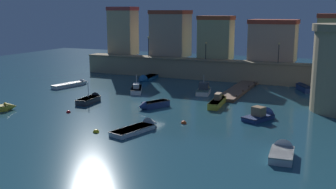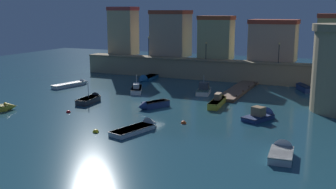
{
  "view_description": "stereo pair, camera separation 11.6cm",
  "coord_description": "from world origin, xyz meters",
  "px_view_note": "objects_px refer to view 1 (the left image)",
  "views": [
    {
      "loc": [
        21.57,
        -44.4,
        11.61
      ],
      "look_at": [
        0.0,
        4.62,
        0.57
      ],
      "focal_mm": 43.36,
      "sensor_mm": 36.0,
      "label": 1
    },
    {
      "loc": [
        21.67,
        -44.35,
        11.61
      ],
      "look_at": [
        0.0,
        4.62,
        0.57
      ],
      "focal_mm": 43.36,
      "sensor_mm": 36.0,
      "label": 2
    }
  ],
  "objects_px": {
    "moored_boat_4": "(146,78)",
    "mooring_buoy_1": "(184,123)",
    "mooring_buoy_2": "(68,113)",
    "moored_boat_5": "(263,115)",
    "moored_boat_3": "(91,99)",
    "moored_boat_9": "(204,90)",
    "moored_boat_1": "(142,127)",
    "mooring_buoy_0": "(96,132)",
    "quay_lamp_0": "(148,43)",
    "moored_boat_12": "(152,105)",
    "moored_boat_8": "(282,152)",
    "moored_boat_7": "(219,101)",
    "quay_lamp_2": "(279,49)",
    "moored_boat_2": "(137,88)",
    "quay_lamp_1": "(206,48)",
    "moored_boat_10": "(73,84)",
    "moored_boat_0": "(303,87)"
  },
  "relations": [
    {
      "from": "mooring_buoy_0",
      "to": "mooring_buoy_1",
      "type": "xyz_separation_m",
      "value": [
        6.67,
        6.43,
        0.0
      ]
    },
    {
      "from": "moored_boat_3",
      "to": "quay_lamp_1",
      "type": "bearing_deg",
      "value": -21.74
    },
    {
      "from": "moored_boat_5",
      "to": "mooring_buoy_2",
      "type": "bearing_deg",
      "value": 130.92
    },
    {
      "from": "quay_lamp_1",
      "to": "mooring_buoy_0",
      "type": "xyz_separation_m",
      "value": [
        0.38,
        -34.45,
        -5.46
      ]
    },
    {
      "from": "moored_boat_7",
      "to": "moored_boat_8",
      "type": "xyz_separation_m",
      "value": [
        10.18,
        -15.76,
        -0.14
      ]
    },
    {
      "from": "moored_boat_4",
      "to": "moored_boat_12",
      "type": "relative_size",
      "value": 1.62
    },
    {
      "from": "moored_boat_8",
      "to": "mooring_buoy_2",
      "type": "distance_m",
      "value": 25.44
    },
    {
      "from": "moored_boat_8",
      "to": "moored_boat_9",
      "type": "bearing_deg",
      "value": 28.67
    },
    {
      "from": "moored_boat_9",
      "to": "quay_lamp_1",
      "type": "bearing_deg",
      "value": 6.86
    },
    {
      "from": "quay_lamp_1",
      "to": "moored_boat_8",
      "type": "bearing_deg",
      "value": -61.95
    },
    {
      "from": "quay_lamp_0",
      "to": "moored_boat_4",
      "type": "distance_m",
      "value": 7.75
    },
    {
      "from": "quay_lamp_0",
      "to": "moored_boat_8",
      "type": "xyz_separation_m",
      "value": [
        29.0,
        -33.8,
        -5.51
      ]
    },
    {
      "from": "moored_boat_3",
      "to": "moored_boat_8",
      "type": "xyz_separation_m",
      "value": [
        25.77,
        -10.53,
        -0.05
      ]
    },
    {
      "from": "quay_lamp_1",
      "to": "moored_boat_9",
      "type": "height_order",
      "value": "quay_lamp_1"
    },
    {
      "from": "moored_boat_7",
      "to": "mooring_buoy_2",
      "type": "distance_m",
      "value": 18.49
    },
    {
      "from": "moored_boat_7",
      "to": "moored_boat_10",
      "type": "height_order",
      "value": "moored_boat_7"
    },
    {
      "from": "mooring_buoy_1",
      "to": "mooring_buoy_0",
      "type": "bearing_deg",
      "value": -136.03
    },
    {
      "from": "moored_boat_2",
      "to": "moored_boat_12",
      "type": "relative_size",
      "value": 1.41
    },
    {
      "from": "moored_boat_5",
      "to": "moored_boat_9",
      "type": "height_order",
      "value": "moored_boat_9"
    },
    {
      "from": "moored_boat_8",
      "to": "mooring_buoy_2",
      "type": "bearing_deg",
      "value": 75.11
    },
    {
      "from": "moored_boat_9",
      "to": "moored_boat_5",
      "type": "bearing_deg",
      "value": -146.88
    },
    {
      "from": "moored_boat_10",
      "to": "mooring_buoy_1",
      "type": "height_order",
      "value": "moored_boat_10"
    },
    {
      "from": "moored_boat_5",
      "to": "quay_lamp_0",
      "type": "bearing_deg",
      "value": 72.19
    },
    {
      "from": "moored_boat_9",
      "to": "moored_boat_10",
      "type": "bearing_deg",
      "value": 86.55
    },
    {
      "from": "quay_lamp_0",
      "to": "quay_lamp_2",
      "type": "height_order",
      "value": "quay_lamp_0"
    },
    {
      "from": "moored_boat_4",
      "to": "moored_boat_7",
      "type": "relative_size",
      "value": 1.05
    },
    {
      "from": "quay_lamp_0",
      "to": "moored_boat_0",
      "type": "relative_size",
      "value": 0.7
    },
    {
      "from": "moored_boat_3",
      "to": "moored_boat_7",
      "type": "bearing_deg",
      "value": -74.75
    },
    {
      "from": "quay_lamp_2",
      "to": "moored_boat_12",
      "type": "relative_size",
      "value": 0.73
    },
    {
      "from": "moored_boat_1",
      "to": "moored_boat_8",
      "type": "bearing_deg",
      "value": -82.15
    },
    {
      "from": "moored_boat_4",
      "to": "mooring_buoy_1",
      "type": "distance_m",
      "value": 28.04
    },
    {
      "from": "moored_boat_7",
      "to": "quay_lamp_2",
      "type": "bearing_deg",
      "value": -18.06
    },
    {
      "from": "moored_boat_10",
      "to": "mooring_buoy_2",
      "type": "distance_m",
      "value": 17.6
    },
    {
      "from": "quay_lamp_2",
      "to": "moored_boat_1",
      "type": "xyz_separation_m",
      "value": [
        -8.18,
        -31.81,
        -5.37
      ]
    },
    {
      "from": "moored_boat_2",
      "to": "moored_boat_8",
      "type": "bearing_deg",
      "value": -154.74
    },
    {
      "from": "moored_boat_0",
      "to": "moored_boat_4",
      "type": "distance_m",
      "value": 25.55
    },
    {
      "from": "moored_boat_7",
      "to": "moored_boat_5",
      "type": "bearing_deg",
      "value": -129.82
    },
    {
      "from": "moored_boat_0",
      "to": "moored_boat_12",
      "type": "xyz_separation_m",
      "value": [
        -15.62,
        -19.45,
        -0.01
      ]
    },
    {
      "from": "mooring_buoy_2",
      "to": "moored_boat_5",
      "type": "bearing_deg",
      "value": 16.87
    },
    {
      "from": "quay_lamp_2",
      "to": "moored_boat_2",
      "type": "xyz_separation_m",
      "value": [
        -18.15,
        -14.2,
        -5.19
      ]
    },
    {
      "from": "moored_boat_7",
      "to": "moored_boat_9",
      "type": "bearing_deg",
      "value": 28.61
    },
    {
      "from": "moored_boat_7",
      "to": "mooring_buoy_0",
      "type": "height_order",
      "value": "moored_boat_7"
    },
    {
      "from": "moored_boat_2",
      "to": "mooring_buoy_2",
      "type": "xyz_separation_m",
      "value": [
        -1.07,
        -14.88,
        -0.42
      ]
    },
    {
      "from": "moored_boat_1",
      "to": "mooring_buoy_0",
      "type": "xyz_separation_m",
      "value": [
        -3.67,
        -2.63,
        -0.25
      ]
    },
    {
      "from": "moored_boat_3",
      "to": "mooring_buoy_1",
      "type": "distance_m",
      "value": 15.56
    },
    {
      "from": "moored_boat_4",
      "to": "moored_boat_5",
      "type": "bearing_deg",
      "value": 47.69
    },
    {
      "from": "quay_lamp_2",
      "to": "moored_boat_3",
      "type": "distance_m",
      "value": 31.13
    },
    {
      "from": "quay_lamp_0",
      "to": "moored_boat_4",
      "type": "bearing_deg",
      "value": -67.7
    },
    {
      "from": "moored_boat_1",
      "to": "mooring_buoy_0",
      "type": "height_order",
      "value": "moored_boat_1"
    },
    {
      "from": "moored_boat_7",
      "to": "moored_boat_4",
      "type": "bearing_deg",
      "value": 47.76
    }
  ]
}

